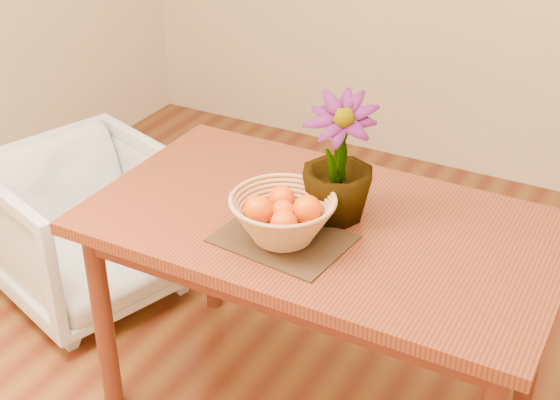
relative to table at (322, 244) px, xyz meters
The scene contains 6 objects.
table is the anchor object (origin of this frame).
placemat 0.19m from the table, 109.04° to the right, with size 0.36×0.27×0.01m, color #3D2716.
wicker_basket 0.22m from the table, 109.04° to the right, with size 0.30×0.30×0.12m.
orange_pile 0.24m from the table, 109.04° to the right, with size 0.20×0.19×0.08m.
potted_plant 0.28m from the table, 53.23° to the left, with size 0.21×0.21×0.38m, color #1B4E16.
armchair 1.16m from the table, behind, with size 0.67×0.62×0.68m, color #866F5C.
Camera 1 is at (0.82, -1.49, 1.95)m, focal length 50.00 mm.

